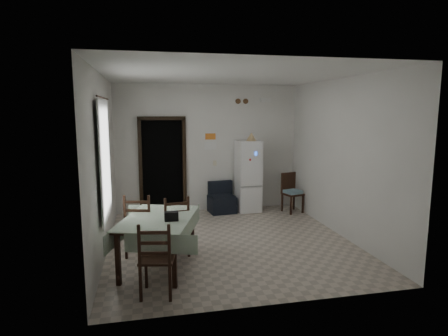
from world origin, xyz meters
name	(u,v)px	position (x,y,z in m)	size (l,w,h in m)	color
ground	(230,241)	(0.00, 0.00, 0.00)	(4.50, 4.50, 0.00)	#B2A391
ceiling	(230,75)	(0.00, 0.00, 2.90)	(4.20, 4.50, 0.02)	white
wall_back	(208,148)	(0.00, 2.25, 1.45)	(4.20, 0.02, 2.90)	silver
wall_front	(274,187)	(0.00, -2.25, 1.45)	(4.20, 0.02, 2.90)	silver
wall_left	(103,164)	(-2.10, 0.00, 1.45)	(0.02, 4.50, 2.90)	silver
wall_right	(341,158)	(2.10, 0.00, 1.45)	(0.02, 4.50, 2.90)	silver
doorway	(162,165)	(-1.05, 2.45, 1.06)	(1.06, 0.52, 2.22)	black
window_recess	(98,160)	(-2.15, -0.20, 1.55)	(0.10, 1.20, 1.60)	silver
curtain	(105,160)	(-2.04, -0.20, 1.55)	(0.02, 1.45, 1.85)	silver
curtain_rod	(103,98)	(-2.03, -0.20, 2.50)	(0.02, 0.02, 1.60)	black
calendar	(210,141)	(0.05, 2.24, 1.62)	(0.28, 0.02, 0.40)	white
calendar_image	(210,136)	(0.05, 2.23, 1.72)	(0.24, 0.01, 0.14)	orange
light_switch	(215,163)	(0.15, 2.24, 1.10)	(0.08, 0.02, 0.12)	beige
vent_left	(238,101)	(0.70, 2.23, 2.52)	(0.12, 0.12, 0.03)	brown
vent_right	(246,101)	(0.88, 2.23, 2.52)	(0.12, 0.12, 0.03)	brown
emergency_light	(265,100)	(1.35, 2.21, 2.55)	(0.25, 0.07, 0.09)	white
fridge	(248,176)	(0.87, 1.93, 0.82)	(0.53, 0.53, 1.64)	white
tan_cone	(251,137)	(0.91, 1.83, 1.73)	(0.23, 0.23, 0.19)	tan
navy_seat	(222,197)	(0.26, 1.93, 0.35)	(0.57, 0.55, 0.69)	black
corner_chair	(293,193)	(1.84, 1.60, 0.45)	(0.39, 0.39, 0.90)	black
dining_table	(159,242)	(-1.27, -0.85, 0.38)	(0.96, 1.46, 0.76)	#A0B59B
black_bag	(171,216)	(-1.09, -1.04, 0.83)	(0.20, 0.12, 0.13)	black
dining_chair_far_left	(140,224)	(-1.54, -0.29, 0.51)	(0.44, 0.44, 1.02)	black
dining_chair_far_right	(175,225)	(-1.00, -0.39, 0.49)	(0.42, 0.42, 0.98)	black
dining_chair_near_head	(157,258)	(-1.32, -1.70, 0.49)	(0.42, 0.42, 0.97)	black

